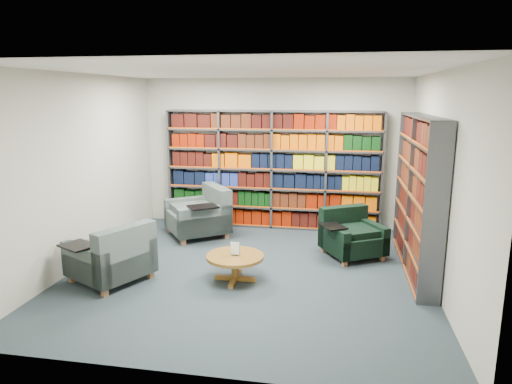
% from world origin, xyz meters
% --- Properties ---
extents(room_shell, '(5.02, 5.02, 2.82)m').
position_xyz_m(room_shell, '(0.00, 0.00, 1.40)').
color(room_shell, '#1B262E').
rests_on(room_shell, ground).
extents(bookshelf_back, '(4.00, 0.28, 2.20)m').
position_xyz_m(bookshelf_back, '(0.00, 2.34, 1.10)').
color(bookshelf_back, '#47494F').
rests_on(bookshelf_back, ground).
extents(bookshelf_right, '(0.28, 2.50, 2.20)m').
position_xyz_m(bookshelf_right, '(2.34, 0.60, 1.10)').
color(bookshelf_right, '#47494F').
rests_on(bookshelf_right, ground).
extents(chair_teal_left, '(1.35, 1.36, 0.88)m').
position_xyz_m(chair_teal_left, '(-1.16, 1.60, 0.35)').
color(chair_teal_left, '#011C3F').
rests_on(chair_teal_left, ground).
extents(chair_green_right, '(1.10, 1.10, 0.74)m').
position_xyz_m(chair_green_right, '(1.44, 1.00, 0.30)').
color(chair_green_right, black).
rests_on(chair_green_right, ground).
extents(chair_teal_front, '(1.21, 1.22, 0.82)m').
position_xyz_m(chair_teal_front, '(-1.72, -0.65, 0.33)').
color(chair_teal_front, '#011C3F').
rests_on(chair_teal_front, ground).
extents(coffee_table, '(0.78, 0.78, 0.55)m').
position_xyz_m(coffee_table, '(-0.12, -0.34, 0.29)').
color(coffee_table, olive).
rests_on(coffee_table, ground).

